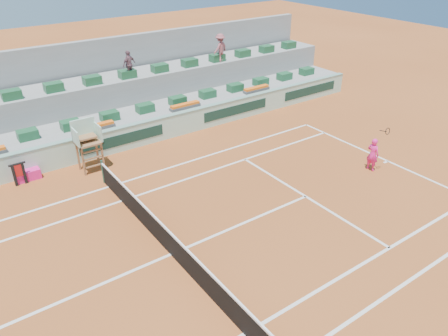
% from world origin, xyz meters
% --- Properties ---
extents(ground, '(90.00, 90.00, 0.00)m').
position_xyz_m(ground, '(0.00, 0.00, 0.00)').
color(ground, brown).
rests_on(ground, ground).
extents(seating_tier_lower, '(36.00, 4.00, 1.20)m').
position_xyz_m(seating_tier_lower, '(0.00, 10.70, 0.60)').
color(seating_tier_lower, gray).
rests_on(seating_tier_lower, ground).
extents(seating_tier_upper, '(36.00, 2.40, 2.60)m').
position_xyz_m(seating_tier_upper, '(0.00, 12.30, 1.30)').
color(seating_tier_upper, gray).
rests_on(seating_tier_upper, ground).
extents(stadium_back_wall, '(36.00, 0.40, 4.40)m').
position_xyz_m(stadium_back_wall, '(0.00, 13.90, 2.20)').
color(stadium_back_wall, gray).
rests_on(stadium_back_wall, ground).
extents(player_bag, '(1.03, 0.46, 0.46)m').
position_xyz_m(player_bag, '(-2.64, 8.14, 0.23)').
color(player_bag, '#FC2089').
rests_on(player_bag, ground).
extents(spectator_mid, '(0.96, 0.67, 1.51)m').
position_xyz_m(spectator_mid, '(4.11, 11.56, 3.36)').
color(spectator_mid, '#7A515C').
rests_on(spectator_mid, seating_tier_upper).
extents(spectator_right, '(1.24, 0.93, 1.70)m').
position_xyz_m(spectator_right, '(10.10, 11.50, 3.45)').
color(spectator_right, '#994C52').
rests_on(spectator_right, seating_tier_upper).
extents(court_lines, '(23.89, 11.09, 0.01)m').
position_xyz_m(court_lines, '(0.00, 0.00, 0.01)').
color(court_lines, silver).
rests_on(court_lines, ground).
extents(tennis_net, '(0.10, 11.97, 1.10)m').
position_xyz_m(tennis_net, '(0.00, 0.00, 0.53)').
color(tennis_net, black).
rests_on(tennis_net, ground).
extents(advertising_hoarding, '(36.00, 0.34, 1.26)m').
position_xyz_m(advertising_hoarding, '(0.02, 8.50, 0.63)').
color(advertising_hoarding, '#ACD9C2').
rests_on(advertising_hoarding, ground).
extents(umpire_chair, '(1.10, 0.90, 2.40)m').
position_xyz_m(umpire_chair, '(0.00, 7.50, 1.54)').
color(umpire_chair, brown).
rests_on(umpire_chair, ground).
extents(seat_row_lower, '(32.90, 0.60, 0.44)m').
position_xyz_m(seat_row_lower, '(0.00, 9.80, 1.42)').
color(seat_row_lower, '#1B532F').
rests_on(seat_row_lower, seating_tier_lower).
extents(seat_row_upper, '(32.90, 0.60, 0.44)m').
position_xyz_m(seat_row_upper, '(0.00, 11.70, 2.82)').
color(seat_row_upper, '#1B532F').
rests_on(seat_row_upper, seating_tier_upper).
extents(flower_planters, '(26.80, 0.36, 0.28)m').
position_xyz_m(flower_planters, '(-1.50, 9.00, 1.33)').
color(flower_planters, '#505050').
rests_on(flower_planters, seating_tier_lower).
extents(towel_rack, '(0.68, 0.11, 1.03)m').
position_xyz_m(towel_rack, '(-3.00, 7.89, 0.60)').
color(towel_rack, black).
rests_on(towel_rack, ground).
extents(tennis_player, '(0.43, 0.87, 2.28)m').
position_xyz_m(tennis_player, '(10.51, -0.04, 0.80)').
color(tennis_player, '#FC2089').
rests_on(tennis_player, ground).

